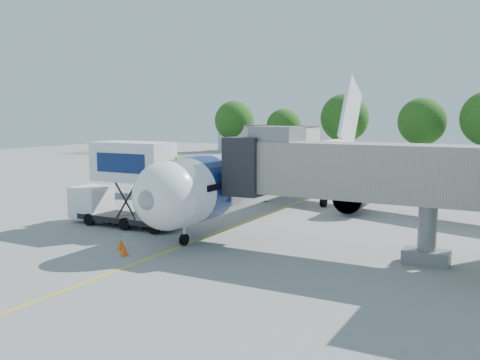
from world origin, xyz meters
The scene contains 14 objects.
ground centered at (0.00, 0.00, 0.00)m, with size 160.00×160.00×0.00m, color gray.
guidance_line centered at (0.00, 0.00, 0.01)m, with size 0.15×70.00×0.01m, color yellow.
taxiway_strip centered at (0.00, 42.00, 0.00)m, with size 120.00×10.00×0.01m, color #59595B.
aircraft centered at (0.00, 4.12, 2.95)m, with size 34.17×37.73×11.35m.
jet_bridge centered at (7.99, -7.00, 4.34)m, with size 13.90×3.20×6.60m.
catering_hiloader centered at (-6.27, -7.00, 2.76)m, with size 8.50×2.44×5.50m.
ground_tug centered at (-2.79, -17.56, 0.79)m, with size 4.21×3.30×1.50m.
safety_cone_a centered at (-2.37, -12.01, 0.31)m, with size 0.41×0.41×0.66m.
safety_cone_b centered at (-1.46, -12.83, 0.31)m, with size 0.40×0.40×0.64m.
outbuilding_left centered at (-28.00, 60.00, 2.66)m, with size 18.40×8.40×5.30m.
tree_a centered at (-34.38, 57.93, 5.99)m, with size 7.74×7.74×9.87m.
tree_b centered at (-23.65, 57.46, 5.03)m, with size 6.50×6.50×8.29m.
tree_c centered at (-12.52, 58.75, 6.59)m, with size 8.52×8.52×10.86m.
tree_d centered at (0.81, 57.98, 6.05)m, with size 7.82×7.82×9.97m.
Camera 1 is at (16.63, -33.57, 7.25)m, focal length 40.00 mm.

